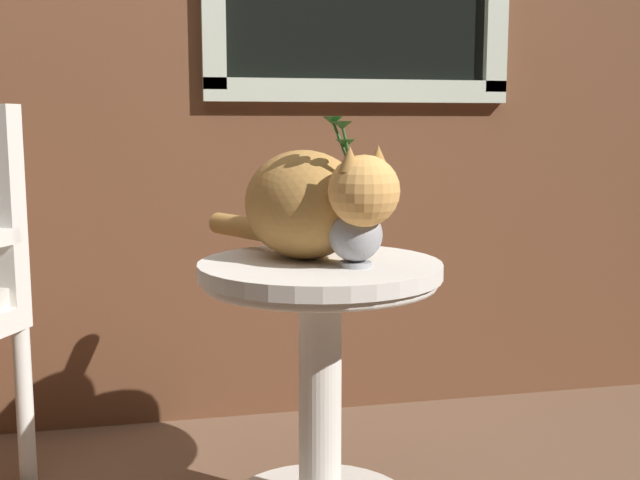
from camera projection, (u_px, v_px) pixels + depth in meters
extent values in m
cube|color=beige|center=(360.00, 91.00, 2.44)|extent=(0.96, 0.03, 0.07)
cylinder|color=silver|center=(320.00, 393.00, 1.84)|extent=(0.10, 0.10, 0.55)
cylinder|color=silver|center=(320.00, 269.00, 1.79)|extent=(0.56, 0.56, 0.03)
torus|color=silver|center=(320.00, 281.00, 1.80)|extent=(0.54, 0.54, 0.02)
cylinder|color=silver|center=(25.00, 405.00, 2.04)|extent=(0.04, 0.04, 0.41)
ellipsoid|color=#AD7A3D|center=(304.00, 205.00, 1.82)|extent=(0.37, 0.39, 0.25)
sphere|color=#E2A356|center=(364.00, 191.00, 1.67)|extent=(0.15, 0.15, 0.15)
cone|color=#AD7A3D|center=(350.00, 159.00, 1.63)|extent=(0.05, 0.05, 0.05)
cone|color=#AD7A3D|center=(378.00, 158.00, 1.69)|extent=(0.05, 0.05, 0.05)
cylinder|color=#AD7A3D|center=(249.00, 228.00, 1.99)|extent=(0.18, 0.27, 0.06)
cylinder|color=#99999E|center=(355.00, 264.00, 1.73)|extent=(0.07, 0.07, 0.01)
ellipsoid|color=#99999E|center=(355.00, 235.00, 1.72)|extent=(0.12, 0.12, 0.12)
cylinder|color=#99999E|center=(356.00, 198.00, 1.71)|extent=(0.07, 0.07, 0.07)
torus|color=#99999E|center=(356.00, 183.00, 1.70)|extent=(0.08, 0.08, 0.01)
cylinder|color=#2D662D|center=(351.00, 163.00, 1.70)|extent=(0.03, 0.01, 0.09)
cone|color=#2D662D|center=(345.00, 143.00, 1.69)|extent=(0.04, 0.04, 0.02)
cylinder|color=#2D662D|center=(349.00, 154.00, 1.68)|extent=(0.04, 0.02, 0.12)
cone|color=#2D662D|center=(342.00, 125.00, 1.67)|extent=(0.04, 0.04, 0.02)
cylinder|color=#2D662D|center=(344.00, 152.00, 1.69)|extent=(0.06, 0.02, 0.13)
cone|color=#2D662D|center=(333.00, 121.00, 1.68)|extent=(0.04, 0.04, 0.02)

